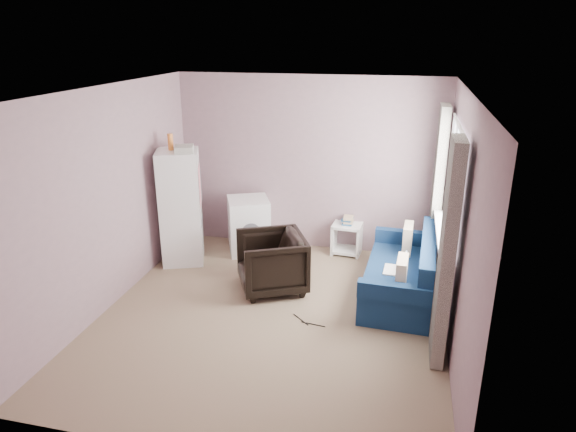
% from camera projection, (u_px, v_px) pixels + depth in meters
% --- Properties ---
extents(room, '(3.84, 4.24, 2.54)m').
position_uv_depth(room, '(272.00, 212.00, 5.39)').
color(room, '#947B61').
rests_on(room, ground).
extents(armchair, '(0.99, 1.01, 0.80)m').
position_uv_depth(armchair, '(271.00, 260.00, 6.30)').
color(armchair, black).
rests_on(armchair, ground).
extents(fridge, '(0.70, 0.69, 1.79)m').
position_uv_depth(fridge, '(181.00, 207.00, 6.96)').
color(fridge, white).
rests_on(fridge, ground).
extents(washing_machine, '(0.74, 0.74, 0.80)m').
position_uv_depth(washing_machine, '(249.00, 224.00, 7.40)').
color(washing_machine, white).
rests_on(washing_machine, ground).
extents(side_table, '(0.43, 0.43, 0.56)m').
position_uv_depth(side_table, '(347.00, 236.00, 7.40)').
color(side_table, white).
rests_on(side_table, ground).
extents(sofa, '(0.86, 1.76, 0.77)m').
position_uv_depth(sofa, '(404.00, 275.00, 6.16)').
color(sofa, navy).
rests_on(sofa, ground).
extents(window_dressing, '(0.17, 2.62, 2.18)m').
position_uv_depth(window_dressing, '(442.00, 216.00, 5.70)').
color(window_dressing, white).
rests_on(window_dressing, ground).
extents(floor_cables, '(0.40, 0.20, 0.01)m').
position_uv_depth(floor_cables, '(307.00, 322.00, 5.69)').
color(floor_cables, black).
rests_on(floor_cables, ground).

